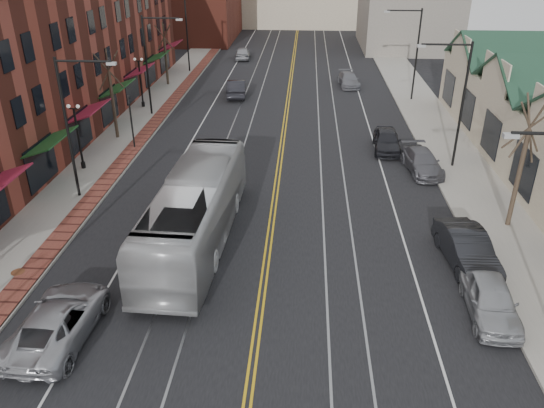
# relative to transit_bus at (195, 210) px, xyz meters

# --- Properties ---
(sidewalk_left) EXTENTS (4.00, 120.00, 0.15)m
(sidewalk_left) POSITION_rel_transit_bus_xyz_m (-8.41, 8.59, -1.71)
(sidewalk_left) COLOR gray
(sidewalk_left) RESTS_ON ground
(sidewalk_right) EXTENTS (4.00, 120.00, 0.15)m
(sidewalk_right) POSITION_rel_transit_bus_xyz_m (15.59, 8.59, -1.71)
(sidewalk_right) COLOR gray
(sidewalk_right) RESTS_ON ground
(building_left) EXTENTS (10.00, 50.00, 11.00)m
(building_left) POSITION_rel_transit_bus_xyz_m (-15.41, 15.59, 3.71)
(building_left) COLOR maroon
(building_left) RESTS_ON ground
(backdrop_right) EXTENTS (12.00, 16.00, 11.00)m
(backdrop_right) POSITION_rel_transit_bus_xyz_m (18.59, 53.59, 3.71)
(backdrop_right) COLOR slate
(backdrop_right) RESTS_ON ground
(streetlight_l_1) EXTENTS (3.33, 0.25, 8.00)m
(streetlight_l_1) POSITION_rel_transit_bus_xyz_m (-7.45, 4.59, 3.24)
(streetlight_l_1) COLOR black
(streetlight_l_1) RESTS_ON sidewalk_left
(streetlight_l_2) EXTENTS (3.33, 0.25, 8.00)m
(streetlight_l_2) POSITION_rel_transit_bus_xyz_m (-7.45, 20.59, 3.24)
(streetlight_l_2) COLOR black
(streetlight_l_2) RESTS_ON sidewalk_left
(streetlight_l_3) EXTENTS (3.33, 0.25, 8.00)m
(streetlight_l_3) POSITION_rel_transit_bus_xyz_m (-7.45, 36.59, 3.24)
(streetlight_l_3) COLOR black
(streetlight_l_3) RESTS_ON sidewalk_left
(streetlight_r_1) EXTENTS (3.33, 0.25, 8.00)m
(streetlight_r_1) POSITION_rel_transit_bus_xyz_m (14.64, 10.59, 3.24)
(streetlight_r_1) COLOR black
(streetlight_r_1) RESTS_ON sidewalk_right
(streetlight_r_2) EXTENTS (3.33, 0.25, 8.00)m
(streetlight_r_2) POSITION_rel_transit_bus_xyz_m (14.64, 26.59, 3.24)
(streetlight_r_2) COLOR black
(streetlight_r_2) RESTS_ON sidewalk_right
(lamppost_l_2) EXTENTS (0.84, 0.28, 4.27)m
(lamppost_l_2) POSITION_rel_transit_bus_xyz_m (-9.21, 8.59, 0.41)
(lamppost_l_2) COLOR black
(lamppost_l_2) RESTS_ON sidewalk_left
(lamppost_l_3) EXTENTS (0.84, 0.28, 4.27)m
(lamppost_l_3) POSITION_rel_transit_bus_xyz_m (-9.21, 22.59, 0.41)
(lamppost_l_3) COLOR black
(lamppost_l_3) RESTS_ON sidewalk_left
(tree_left_near) EXTENTS (1.78, 1.37, 6.48)m
(tree_left_near) POSITION_rel_transit_bus_xyz_m (-8.91, 14.59, 1.73)
(tree_left_near) COLOR #382B21
(tree_left_near) RESTS_ON sidewalk_left
(tree_left_far) EXTENTS (1.66, 1.28, 6.02)m
(tree_left_far) POSITION_rel_transit_bus_xyz_m (-8.91, 30.59, 1.49)
(tree_left_far) COLOR #382B21
(tree_left_far) RESTS_ON sidewalk_left
(tree_right_mid) EXTENTS (1.90, 1.46, 6.93)m
(tree_right_mid) POSITION_rel_transit_bus_xyz_m (16.09, 2.59, 1.96)
(tree_right_mid) COLOR #382B21
(tree_right_mid) RESTS_ON sidewalk_right
(manhole_far) EXTENTS (0.60, 0.60, 0.02)m
(manhole_far) POSITION_rel_transit_bus_xyz_m (-7.61, -3.41, -1.63)
(manhole_far) COLOR #592D19
(manhole_far) RESTS_ON sidewalk_left
(traffic_signal) EXTENTS (0.18, 0.15, 3.80)m
(traffic_signal) POSITION_rel_transit_bus_xyz_m (-7.01, 12.59, 0.56)
(traffic_signal) COLOR black
(traffic_signal) RESTS_ON sidewalk_left
(transit_bus) EXTENTS (3.54, 12.95, 3.58)m
(transit_bus) POSITION_rel_transit_bus_xyz_m (0.00, 0.00, 0.00)
(transit_bus) COLOR #B9BABC
(transit_bus) RESTS_ON ground
(parked_suv) EXTENTS (2.71, 5.56, 1.52)m
(parked_suv) POSITION_rel_transit_bus_xyz_m (-3.91, -7.33, -1.03)
(parked_suv) COLOR #A7A7AE
(parked_suv) RESTS_ON ground
(parked_car_a) EXTENTS (2.03, 4.57, 1.53)m
(parked_car_a) POSITION_rel_transit_bus_xyz_m (12.89, -4.89, -1.03)
(parked_car_a) COLOR #A2A3A9
(parked_car_a) RESTS_ON ground
(parked_car_b) EXTENTS (2.24, 5.14, 1.64)m
(parked_car_b) POSITION_rel_transit_bus_xyz_m (12.89, -1.17, -0.97)
(parked_car_b) COLOR black
(parked_car_b) RESTS_ON ground
(parked_car_c) EXTENTS (2.46, 4.92, 1.37)m
(parked_car_c) POSITION_rel_transit_bus_xyz_m (12.89, 9.77, -1.10)
(parked_car_c) COLOR #5C5C63
(parked_car_c) RESTS_ON ground
(parked_car_d) EXTENTS (2.05, 4.58, 1.53)m
(parked_car_d) POSITION_rel_transit_bus_xyz_m (11.09, 13.46, -1.02)
(parked_car_d) COLOR black
(parked_car_d) RESTS_ON ground
(distant_car_left) EXTENTS (2.16, 4.98, 1.59)m
(distant_car_left) POSITION_rel_transit_bus_xyz_m (-1.38, 26.99, -0.99)
(distant_car_left) COLOR black
(distant_car_left) RESTS_ON ground
(distant_car_right) EXTENTS (2.27, 4.71, 1.32)m
(distant_car_right) POSITION_rel_transit_bus_xyz_m (9.55, 31.47, -1.13)
(distant_car_right) COLOR slate
(distant_car_right) RESTS_ON ground
(distant_car_far) EXTENTS (2.05, 4.53, 1.51)m
(distant_car_far) POSITION_rel_transit_bus_xyz_m (-2.69, 43.96, -1.03)
(distant_car_far) COLOR #9D9FA4
(distant_car_far) RESTS_ON ground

